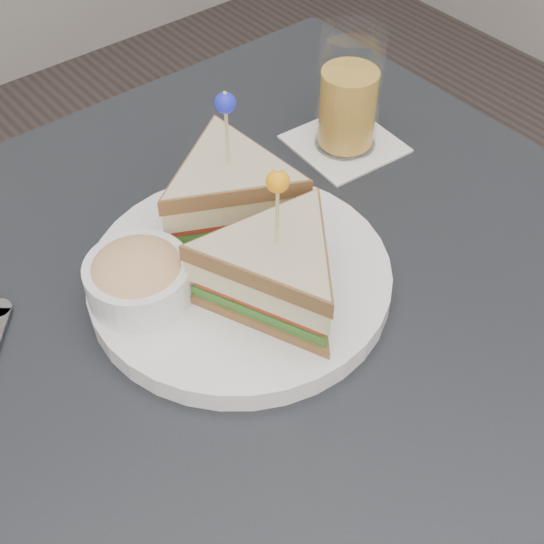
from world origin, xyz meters
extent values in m
cube|color=black|center=(0.00, 0.00, 0.73)|extent=(0.80, 0.80, 0.03)
cylinder|color=black|center=(0.35, 0.35, 0.36)|extent=(0.04, 0.04, 0.72)
cylinder|color=white|center=(0.01, 0.05, 0.76)|extent=(0.36, 0.36, 0.02)
cylinder|color=white|center=(0.01, 0.05, 0.77)|extent=(0.36, 0.36, 0.01)
cylinder|color=#E2D382|center=(0.01, 0.00, 0.87)|extent=(0.00, 0.00, 0.09)
sphere|color=orange|center=(0.01, 0.00, 0.90)|extent=(0.02, 0.02, 0.02)
cylinder|color=#E2D382|center=(0.04, 0.11, 0.87)|extent=(0.00, 0.00, 0.09)
sphere|color=#1C23D4|center=(0.04, 0.11, 0.90)|extent=(0.02, 0.02, 0.02)
cylinder|color=white|center=(-0.08, 0.08, 0.79)|extent=(0.12, 0.12, 0.04)
ellipsoid|color=#E0B772|center=(-0.08, 0.08, 0.80)|extent=(0.11, 0.11, 0.04)
cube|color=white|center=(0.23, 0.15, 0.75)|extent=(0.12, 0.12, 0.00)
cylinder|color=gold|center=(0.23, 0.15, 0.80)|extent=(0.07, 0.07, 0.09)
cylinder|color=white|center=(0.23, 0.15, 0.82)|extent=(0.07, 0.07, 0.14)
cube|color=white|center=(0.24, 0.16, 0.84)|extent=(0.02, 0.02, 0.02)
cube|color=white|center=(0.22, 0.15, 0.84)|extent=(0.02, 0.02, 0.02)
camera|label=1|loc=(-0.27, -0.34, 1.27)|focal=50.00mm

